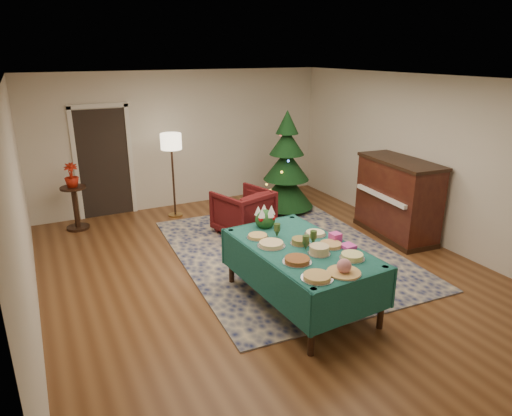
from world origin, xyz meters
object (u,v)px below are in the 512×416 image
side_table (76,209)px  potted_plant (72,180)px  buffet_table (301,258)px  christmas_tree (286,167)px  floor_lamp (171,147)px  armchair (243,210)px  piano (397,199)px  gift_box (335,237)px

side_table → potted_plant: potted_plant is taller
buffet_table → side_table: size_ratio=2.66×
potted_plant → christmas_tree: bearing=-11.9°
floor_lamp → side_table: bearing=175.9°
armchair → side_table: 3.00m
christmas_tree → piano: (1.03, -1.98, -0.24)m
floor_lamp → side_table: size_ratio=2.04×
potted_plant → christmas_tree: size_ratio=0.21×
potted_plant → christmas_tree: christmas_tree is taller
potted_plant → piano: size_ratio=0.26×
buffet_table → christmas_tree: size_ratio=1.05×
buffet_table → christmas_tree: christmas_tree is taller
floor_lamp → christmas_tree: (2.08, -0.68, -0.47)m
armchair → piano: 2.64m
armchair → piano: size_ratio=0.54×
armchair → floor_lamp: 1.86m
side_table → potted_plant: bearing=-90.0°
christmas_tree → piano: 2.25m
armchair → floor_lamp: bearing=-76.8°
gift_box → potted_plant: size_ratio=0.30×
side_table → piano: (4.89, -2.79, 0.27)m
gift_box → piano: bearing=29.5°
gift_box → side_table: 4.87m
buffet_table → piano: 2.94m
buffet_table → potted_plant: 4.57m
armchair → side_table: armchair is taller
gift_box → christmas_tree: christmas_tree is taller
gift_box → potted_plant: (-2.68, 4.04, 0.06)m
buffet_table → christmas_tree: bearing=62.6°
floor_lamp → piano: floor_lamp is taller
potted_plant → gift_box: bearing=-56.5°
piano → potted_plant: bearing=150.3°
side_table → buffet_table: bearing=-61.1°
armchair → potted_plant: potted_plant is taller
buffet_table → side_table: (-2.20, 4.00, -0.25)m
piano → buffet_table: bearing=-155.8°
buffet_table → floor_lamp: (-0.43, 3.87, 0.73)m
gift_box → buffet_table: bearing=174.7°
floor_lamp → christmas_tree: bearing=-18.2°
floor_lamp → side_table: (-1.78, 0.13, -0.98)m
buffet_table → floor_lamp: size_ratio=1.30×
floor_lamp → potted_plant: (-1.78, 0.13, -0.46)m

